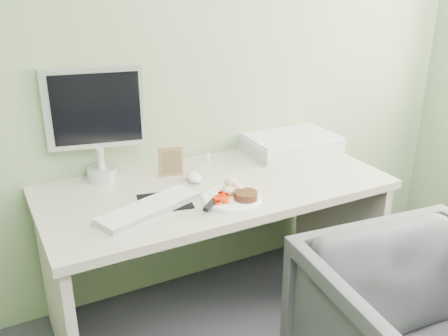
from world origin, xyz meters
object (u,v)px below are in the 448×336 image
desk (216,219)px  scanner (291,144)px  monitor (95,118)px  plate (232,199)px

desk → scanner: (0.57, 0.22, 0.22)m
scanner → monitor: bearing=176.2°
desk → monitor: 0.73m
monitor → plate: bearing=-37.1°
desk → scanner: bearing=20.7°
plate → monitor: (-0.44, 0.50, 0.29)m
plate → scanner: 0.71m
plate → scanner: bearing=34.7°
plate → scanner: (0.58, 0.40, 0.03)m
desk → monitor: monitor is taller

